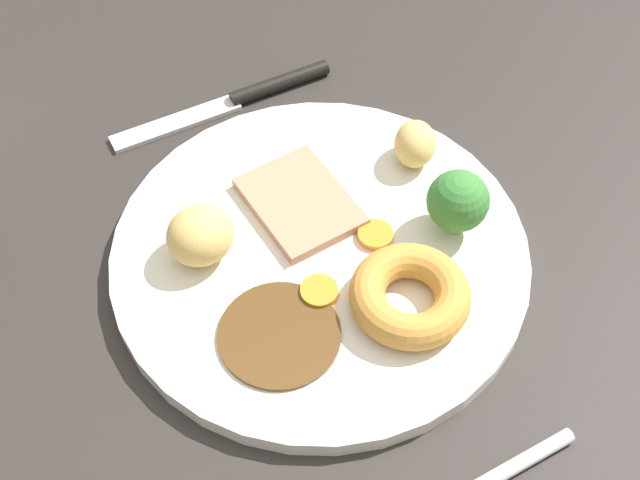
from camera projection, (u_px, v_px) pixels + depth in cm
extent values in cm
cube|color=#2B2623|center=(287.00, 289.00, 58.71)|extent=(120.00, 84.00, 3.60)
cylinder|color=silver|center=(320.00, 255.00, 57.40)|extent=(28.38, 28.38, 1.40)
cylinder|color=#563819|center=(279.00, 335.00, 52.64)|extent=(7.80, 7.80, 0.30)
cube|color=tan|center=(300.00, 202.00, 58.79)|extent=(8.88, 7.05, 0.80)
torus|color=#C68938|center=(410.00, 295.00, 53.19)|extent=(7.79, 7.79, 2.34)
ellipsoid|color=#D8B260|center=(200.00, 235.00, 55.17)|extent=(5.40, 5.60, 3.77)
ellipsoid|color=#D8B260|center=(415.00, 144.00, 60.51)|extent=(4.72, 4.51, 3.22)
cylinder|color=orange|center=(375.00, 235.00, 57.25)|extent=(2.45, 2.45, 0.49)
cylinder|color=orange|center=(319.00, 292.00, 54.44)|extent=(2.49, 2.49, 0.53)
cylinder|color=#8CB766|center=(454.00, 221.00, 57.50)|extent=(1.51, 1.51, 1.28)
sphere|color=#387A33|center=(458.00, 201.00, 55.80)|extent=(4.23, 4.23, 4.23)
cylinder|color=silver|center=(505.00, 472.00, 48.41)|extent=(1.26, 9.53, 0.90)
cylinder|color=black|center=(280.00, 83.00, 67.89)|extent=(1.33, 8.52, 1.20)
cube|color=silver|center=(176.00, 123.00, 65.71)|extent=(1.86, 10.53, 0.40)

